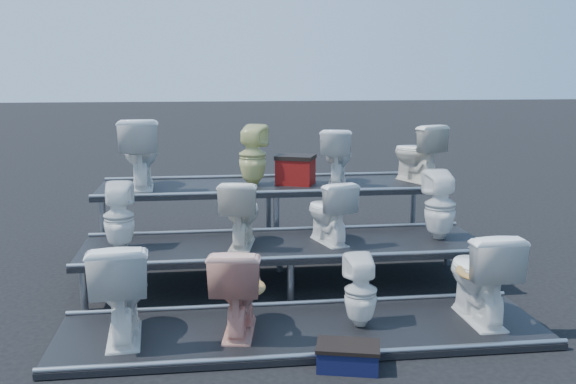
{
  "coord_description": "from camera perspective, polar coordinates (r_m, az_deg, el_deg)",
  "views": [
    {
      "loc": [
        -0.79,
        -6.47,
        2.26
      ],
      "look_at": [
        0.05,
        0.1,
        0.99
      ],
      "focal_mm": 40.0,
      "sensor_mm": 36.0,
      "label": 1
    }
  ],
  "objects": [
    {
      "name": "toilet_5",
      "position": [
        6.64,
        -4.21,
        -1.83
      ],
      "size": [
        0.51,
        0.74,
        0.7
      ],
      "primitive_type": "imported",
      "rotation": [
        0.0,
        0.0,
        2.95
      ],
      "color": "white",
      "rests_on": "tier_mid"
    },
    {
      "name": "toilet_6",
      "position": [
        6.75,
        3.65,
        -1.73
      ],
      "size": [
        0.54,
        0.73,
        0.67
      ],
      "primitive_type": "imported",
      "rotation": [
        0.0,
        0.0,
        3.43
      ],
      "color": "white",
      "rests_on": "tier_mid"
    },
    {
      "name": "toilet_2",
      "position": [
        5.65,
        6.47,
        -8.73
      ],
      "size": [
        0.29,
        0.3,
        0.63
      ],
      "primitive_type": "imported",
      "rotation": [
        0.0,
        0.0,
        3.18
      ],
      "color": "white",
      "rests_on": "tier_front"
    },
    {
      "name": "toilet_11",
      "position": [
        8.26,
        11.36,
        3.44
      ],
      "size": [
        0.65,
        0.82,
        0.73
      ],
      "primitive_type": "imported",
      "rotation": [
        0.0,
        0.0,
        3.53
      ],
      "color": "white",
      "rests_on": "tier_back"
    },
    {
      "name": "toilet_1",
      "position": [
        5.48,
        -4.47,
        -8.55
      ],
      "size": [
        0.54,
        0.81,
        0.77
      ],
      "primitive_type": "imported",
      "rotation": [
        0.0,
        0.0,
        2.99
      ],
      "color": "#E8A490",
      "rests_on": "tier_front"
    },
    {
      "name": "toilet_4",
      "position": [
        6.69,
        -14.8,
        -2.11
      ],
      "size": [
        0.31,
        0.32,
        0.69
      ],
      "primitive_type": "imported",
      "rotation": [
        0.0,
        0.0,
        3.13
      ],
      "color": "white",
      "rests_on": "tier_mid"
    },
    {
      "name": "toilet_8",
      "position": [
        7.87,
        -13.02,
        3.4
      ],
      "size": [
        0.51,
        0.84,
        0.84
      ],
      "primitive_type": "imported",
      "rotation": [
        0.0,
        0.0,
        3.19
      ],
      "color": "white",
      "rests_on": "tier_back"
    },
    {
      "name": "toilet_0",
      "position": [
        5.51,
        -14.63,
        -8.32
      ],
      "size": [
        0.54,
        0.87,
        0.85
      ],
      "primitive_type": "imported",
      "rotation": [
        0.0,
        0.0,
        3.22
      ],
      "color": "white",
      "rests_on": "tier_front"
    },
    {
      "name": "toilet_3",
      "position": [
        5.96,
        16.7,
        -7.05
      ],
      "size": [
        0.48,
        0.83,
        0.84
      ],
      "primitive_type": "imported",
      "rotation": [
        0.0,
        0.0,
        3.16
      ],
      "color": "white",
      "rests_on": "tier_front"
    },
    {
      "name": "toilet_10",
      "position": [
        8.0,
        4.38,
        3.22
      ],
      "size": [
        0.55,
        0.75,
        0.69
      ],
      "primitive_type": "imported",
      "rotation": [
        0.0,
        0.0,
        2.87
      ],
      "color": "white",
      "rests_on": "tier_back"
    },
    {
      "name": "ground",
      "position": [
        6.9,
        -0.29,
        -8.29
      ],
      "size": [
        80.0,
        80.0,
        0.0
      ],
      "primitive_type": "plane",
      "color": "black",
      "rests_on": "ground"
    },
    {
      "name": "tier_back",
      "position": [
        8.02,
        -1.42,
        -2.35
      ],
      "size": [
        4.2,
        1.2,
        0.86
      ],
      "primitive_type": "cube",
      "color": "black",
      "rests_on": "ground"
    },
    {
      "name": "toilet_9",
      "position": [
        7.85,
        -3.17,
        3.29
      ],
      "size": [
        0.44,
        0.44,
        0.74
      ],
      "primitive_type": "imported",
      "rotation": [
        0.0,
        0.0,
        2.73
      ],
      "color": "beige",
      "rests_on": "tier_back"
    },
    {
      "name": "tier_front",
      "position": [
        5.68,
        1.33,
        -12.28
      ],
      "size": [
        4.2,
        1.2,
        0.06
      ],
      "primitive_type": "cube",
      "color": "black",
      "rests_on": "ground"
    },
    {
      "name": "step_stool",
      "position": [
        5.1,
        5.35,
        -14.5
      ],
      "size": [
        0.52,
        0.39,
        0.17
      ],
      "primitive_type": "cube",
      "rotation": [
        0.0,
        0.0,
        -0.25
      ],
      "color": "black",
      "rests_on": "ground"
    },
    {
      "name": "red_crate",
      "position": [
        7.94,
        0.67,
        1.83
      ],
      "size": [
        0.53,
        0.48,
        0.31
      ],
      "primitive_type": "cube",
      "rotation": [
        0.0,
        0.0,
        -0.38
      ],
      "color": "maroon",
      "rests_on": "tier_back"
    },
    {
      "name": "toilet_7",
      "position": [
        7.07,
        13.36,
        -1.14
      ],
      "size": [
        0.34,
        0.35,
        0.74
      ],
      "primitive_type": "imported",
      "rotation": [
        0.0,
        0.0,
        3.17
      ],
      "color": "white",
      "rests_on": "tier_mid"
    },
    {
      "name": "tier_mid",
      "position": [
        6.82,
        -0.29,
        -6.47
      ],
      "size": [
        4.2,
        1.2,
        0.46
      ],
      "primitive_type": "cube",
      "color": "black",
      "rests_on": "ground"
    }
  ]
}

